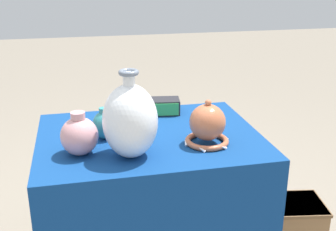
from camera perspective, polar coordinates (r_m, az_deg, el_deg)
name	(u,v)px	position (r m, az deg, el deg)	size (l,w,h in m)	color
display_table	(150,157)	(1.75, -2.42, -5.68)	(0.90, 0.69, 0.72)	#38383D
vase_tall_bulbous	(130,121)	(1.50, -5.14, -0.68)	(0.20, 0.20, 0.32)	white
vase_dome_bell	(207,126)	(1.63, 5.36, -1.39)	(0.18, 0.17, 0.18)	#BC6642
mosaic_tile_box	(166,106)	(1.96, -0.32, 1.27)	(0.14, 0.12, 0.07)	#232328
jar_round_teal	(104,125)	(1.69, -8.64, -1.29)	(0.09, 0.09, 0.13)	teal
jar_round_rose	(79,136)	(1.56, -11.92, -2.68)	(0.14, 0.14, 0.16)	#D19399
wooden_crate	(288,221)	(2.34, 15.97, -13.57)	(0.38, 0.30, 0.23)	olive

